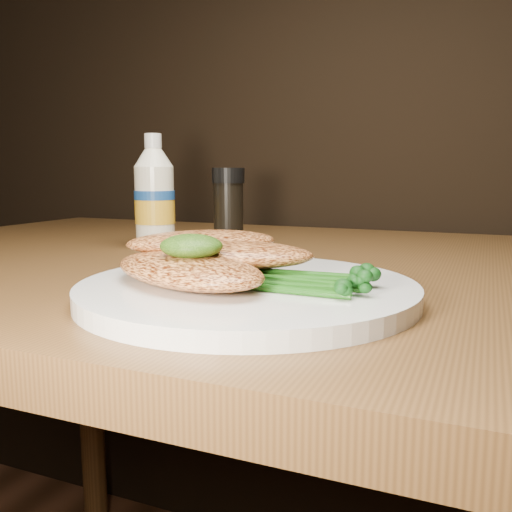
% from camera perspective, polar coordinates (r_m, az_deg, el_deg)
% --- Properties ---
extents(plate, '(0.30, 0.30, 0.02)m').
position_cam_1_polar(plate, '(0.49, -0.87, -3.60)').
color(plate, white).
rests_on(plate, dining_table).
extents(chicken_front, '(0.19, 0.15, 0.03)m').
position_cam_1_polar(chicken_front, '(0.47, -7.12, -1.40)').
color(chicken_front, '#F3964D').
rests_on(chicken_front, plate).
extents(chicken_mid, '(0.17, 0.11, 0.02)m').
position_cam_1_polar(chicken_mid, '(0.51, -2.86, 0.20)').
color(chicken_mid, '#F3964D').
rests_on(chicken_mid, plate).
extents(chicken_back, '(0.16, 0.15, 0.02)m').
position_cam_1_polar(chicken_back, '(0.54, -5.55, 1.46)').
color(chicken_back, '#F3964D').
rests_on(chicken_back, plate).
extents(pesto_front, '(0.06, 0.06, 0.02)m').
position_cam_1_polar(pesto_front, '(0.46, -6.72, 1.03)').
color(pesto_front, black).
rests_on(pesto_front, chicken_front).
extents(broccolini_bundle, '(0.16, 0.13, 0.02)m').
position_cam_1_polar(broccolini_bundle, '(0.46, 4.41, -2.01)').
color(broccolini_bundle, '#1C5713').
rests_on(broccolini_bundle, plate).
extents(mayo_bottle, '(0.07, 0.07, 0.16)m').
position_cam_1_polar(mayo_bottle, '(0.82, -10.49, 6.61)').
color(mayo_bottle, white).
rests_on(mayo_bottle, dining_table).
extents(pepper_grinder, '(0.06, 0.06, 0.12)m').
position_cam_1_polar(pepper_grinder, '(0.81, -2.88, 5.03)').
color(pepper_grinder, black).
rests_on(pepper_grinder, dining_table).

